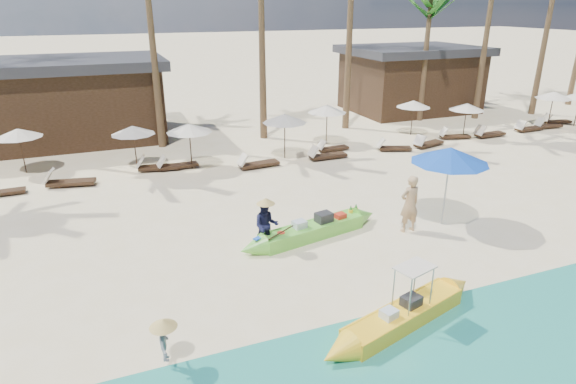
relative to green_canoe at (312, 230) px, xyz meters
name	(u,v)px	position (x,y,z in m)	size (l,w,h in m)	color
ground	(348,261)	(0.33, -1.82, -0.25)	(240.00, 240.00, 0.00)	beige
wet_sand_strip	(466,378)	(0.33, -6.82, -0.24)	(240.00, 4.50, 0.01)	tan
green_canoe	(312,230)	(0.00, 0.00, 0.00)	(5.70, 1.51, 0.73)	#63C33B
yellow_canoe	(404,315)	(0.16, -4.87, -0.01)	(5.42, 1.89, 1.44)	yellow
tourist	(410,204)	(3.10, -0.73, 0.72)	(0.70, 0.46, 1.92)	tan
vendor_green	(266,226)	(-1.62, -0.23, 0.53)	(0.75, 0.59, 1.55)	#121532
vendor_yellow	(165,342)	(-5.17, -4.32, 0.36)	(0.56, 0.32, 0.86)	gray
blue_umbrella	(450,155)	(4.50, -0.70, 2.19)	(2.50, 2.50, 2.69)	#99999E
resort_parasol_3	(18,133)	(-9.22, 10.36, 1.55)	(1.93, 1.93, 1.99)	#382316
lounger_3_right	(0,191)	(-9.86, 7.64, -0.06)	(1.63, 0.55, 0.55)	#382316
resort_parasol_4	(133,130)	(-4.59, 9.18, 1.53)	(1.92, 1.92, 1.97)	#382316
lounger_4_left	(67,181)	(-7.45, 7.83, -0.02)	(2.03, 0.96, 0.66)	#382316
lounger_4_right	(156,166)	(-3.83, 8.53, -0.03)	(1.96, 0.90, 0.64)	#382316
resort_parasol_5	(189,128)	(-2.27, 8.28, 1.63)	(2.02, 2.02, 2.08)	#382316
lounger_5_left	(176,165)	(-2.97, 8.42, -0.04)	(1.81, 0.61, 0.61)	#382316
resort_parasol_6	(285,118)	(2.21, 8.21, 1.70)	(2.09, 2.09, 2.16)	#382316
lounger_6_left	(256,163)	(0.47, 7.30, -0.03)	(1.95, 0.74, 0.65)	#382316
lounger_6_right	(326,155)	(3.97, 7.33, -0.03)	(1.91, 0.61, 0.64)	#382316
resort_parasol_7	(327,109)	(5.17, 9.77, 1.64)	(2.03, 2.03, 2.09)	#382316
lounger_7_left	(331,148)	(4.81, 8.44, -0.06)	(1.67, 0.58, 0.56)	#382316
lounger_7_right	(392,147)	(7.72, 7.37, -0.05)	(1.81, 1.09, 0.59)	#382316
resort_parasol_8	(414,104)	(10.50, 9.76, 1.52)	(1.90, 1.90, 1.95)	#382316
lounger_8_left	(427,143)	(9.80, 7.31, -0.04)	(1.93, 1.00, 0.63)	#382316
resort_parasol_9	(467,107)	(12.77, 8.09, 1.50)	(1.88, 1.88, 1.94)	#382316
lounger_9_left	(453,135)	(12.13, 8.14, -0.05)	(1.78, 0.95, 0.58)	#382316
lounger_9_right	(488,133)	(14.19, 7.71, -0.03)	(1.93, 0.67, 0.65)	#382316
resort_parasol_10	(554,95)	(19.37, 8.35, 1.67)	(2.06, 2.06, 2.12)	#382316
lounger_10_left	(528,128)	(17.28, 7.91, -0.04)	(1.83, 0.63, 0.62)	#382316
lounger_10_right	(547,125)	(18.93, 8.04, -0.05)	(1.77, 0.68, 0.59)	#382316
lounger_11_left	(555,121)	(20.36, 8.71, -0.05)	(1.84, 0.91, 0.60)	#382316
palm_6	(431,2)	(13.17, 12.70, 6.81)	(2.08, 2.08, 8.51)	brown
pavilion_west	(62,100)	(-7.67, 15.68, 1.94)	(10.80, 6.60, 4.30)	#382316
pavilion_east	(410,78)	(14.33, 15.68, 1.95)	(8.80, 6.60, 4.30)	#382316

